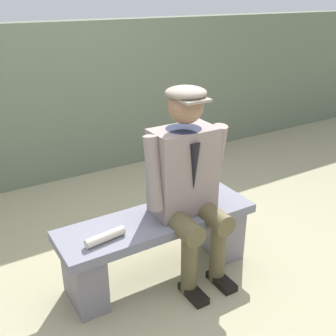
# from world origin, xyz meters

# --- Properties ---
(ground_plane) EXTENTS (30.00, 30.00, 0.00)m
(ground_plane) POSITION_xyz_m (0.00, 0.00, 0.00)
(ground_plane) COLOR tan
(bench) EXTENTS (1.40, 0.43, 0.48)m
(bench) POSITION_xyz_m (0.00, 0.00, 0.30)
(bench) COLOR slate
(bench) RESTS_ON ground
(seated_man) EXTENTS (0.60, 0.58, 1.36)m
(seated_man) POSITION_xyz_m (-0.20, 0.06, 0.75)
(seated_man) COLOR gray
(seated_man) RESTS_ON ground
(rolled_magazine) EXTENTS (0.27, 0.09, 0.06)m
(rolled_magazine) POSITION_xyz_m (0.42, 0.08, 0.50)
(rolled_magazine) COLOR beige
(rolled_magazine) RESTS_ON bench
(stadium_wall) EXTENTS (12.00, 0.24, 1.63)m
(stadium_wall) POSITION_xyz_m (0.00, -2.05, 0.81)
(stadium_wall) COLOR #606B56
(stadium_wall) RESTS_ON ground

